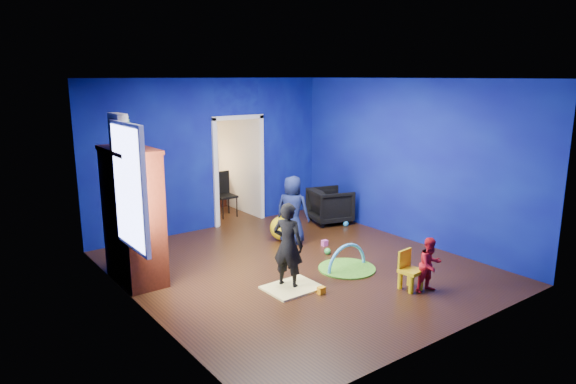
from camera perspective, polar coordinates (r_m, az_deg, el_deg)
floor at (r=8.13m, az=1.15°, el=-8.38°), size 5.00×5.50×0.01m
ceiling at (r=7.58m, az=1.24°, el=12.51°), size 5.00×5.50×0.01m
wall_back at (r=10.01m, az=-8.52°, el=4.11°), size 5.00×0.02×2.90m
wall_front at (r=5.86m, az=17.92°, el=-2.55°), size 5.00×0.02×2.90m
wall_left at (r=6.54m, az=-16.41°, el=-0.90°), size 0.02×5.50×2.90m
wall_right at (r=9.45m, az=13.29°, el=3.39°), size 0.02×5.50×2.90m
alcove at (r=11.08m, az=-7.90°, el=3.92°), size 1.00×1.75×2.50m
armchair at (r=10.49m, az=4.72°, el=-1.50°), size 0.95×0.94×0.71m
child_black at (r=7.22m, az=0.00°, el=-5.94°), size 0.47×0.54×1.23m
child_navy at (r=9.11m, az=0.51°, el=-1.99°), size 0.66×0.71×1.22m
toddler_red at (r=7.41m, az=15.50°, el=-7.81°), size 0.42×0.35×0.78m
vase at (r=7.21m, az=-16.56°, el=5.28°), size 0.21×0.21×0.20m
potted_plant at (r=7.68m, az=-17.98°, el=6.52°), size 0.29×0.29×0.44m
tv_armoire at (r=7.69m, az=-16.83°, el=-2.52°), size 0.58×1.14×1.96m
crt_tv at (r=7.69m, az=-16.57°, el=-2.19°), size 0.46×0.70×0.54m
yellow_blanket at (r=7.37m, az=0.47°, el=-10.58°), size 0.76×0.61×0.03m
hopper_ball at (r=9.38m, az=-0.66°, el=-4.02°), size 0.45×0.45×0.45m
kid_chair at (r=7.47m, az=13.50°, el=-8.68°), size 0.31×0.31×0.50m
play_mat at (r=8.12m, az=6.56°, el=-8.43°), size 0.89×0.89×0.02m
toy_arch at (r=8.11m, az=6.56°, el=-8.37°), size 0.80×0.06×0.79m
window_left at (r=6.84m, az=-17.37°, el=0.50°), size 0.03×0.95×1.55m
curtain at (r=7.45m, az=-17.80°, el=-0.92°), size 0.14×0.42×2.40m
doorway at (r=10.37m, az=-5.53°, el=2.25°), size 1.16×0.10×2.10m
study_desk at (r=11.80m, az=-9.26°, el=0.08°), size 0.88×0.44×0.75m
desk_monitor at (r=11.79m, az=-9.63°, el=2.91°), size 0.40×0.05×0.32m
desk_lamp at (r=11.62m, az=-10.72°, el=2.62°), size 0.14×0.14×0.14m
folding_chair at (r=10.96m, az=-6.95°, el=-0.37°), size 0.40×0.40×0.92m
book_shelf at (r=11.65m, az=-9.80°, el=8.10°), size 0.88×0.24×0.04m
toy_0 at (r=10.33m, az=6.44°, el=-3.49°), size 0.11×0.11×0.11m
toy_1 at (r=7.21m, az=3.72°, el=-10.85°), size 0.10×0.08×0.10m
toy_2 at (r=8.72m, az=4.42°, el=-6.56°), size 0.11×0.11×0.11m
toy_3 at (r=9.13m, az=4.09°, el=-5.67°), size 0.10×0.08×0.10m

